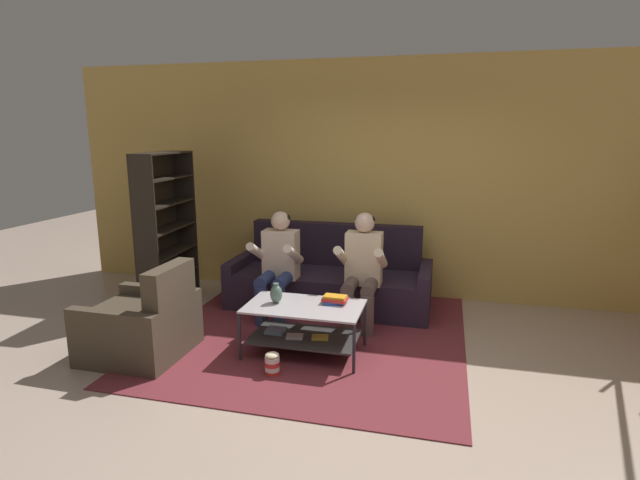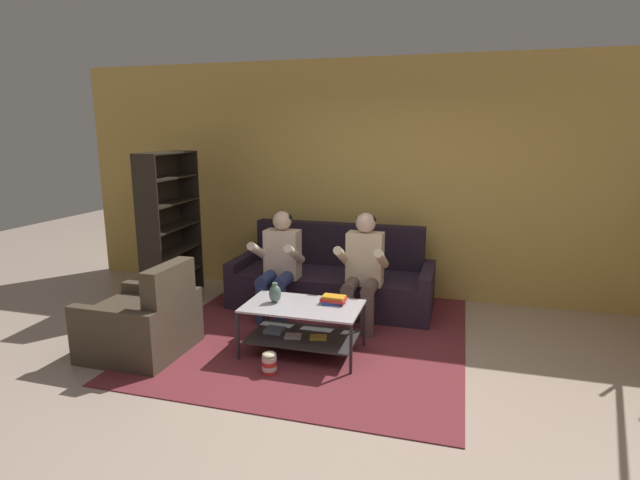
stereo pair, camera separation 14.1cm
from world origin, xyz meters
The scene contains 12 objects.
ground centered at (0.00, 0.00, 0.00)m, with size 16.80×16.80×0.00m, color tan.
back_partition centered at (0.00, 2.46, 1.45)m, with size 8.40×0.12×2.90m, color tan.
couch centered at (-0.57, 1.82, 0.30)m, with size 2.34×0.90×0.94m.
person_seated_left centered at (-1.04, 1.28, 0.64)m, with size 0.50×0.58×1.18m.
person_seated_right centered at (-0.10, 1.28, 0.65)m, with size 0.50×0.58×1.20m.
coffee_table centered at (-0.51, 0.45, 0.31)m, with size 1.07×0.62×0.47m.
area_rug centered at (-0.53, 1.01, 0.01)m, with size 3.00×3.31×0.01m.
vase centered at (-0.77, 0.46, 0.56)m, with size 0.11×0.11×0.19m.
book_stack centered at (-0.24, 0.58, 0.51)m, with size 0.24×0.19×0.07m.
bookshelf centered at (-2.56, 1.49, 0.82)m, with size 0.36×1.05×1.80m.
armchair centered at (-1.94, 0.06, 0.29)m, with size 0.86×0.86×0.88m.
popcorn_tub centered at (-0.65, -0.02, 0.10)m, with size 0.13×0.13×0.20m.
Camera 2 is at (0.85, -3.69, 2.03)m, focal length 28.00 mm.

